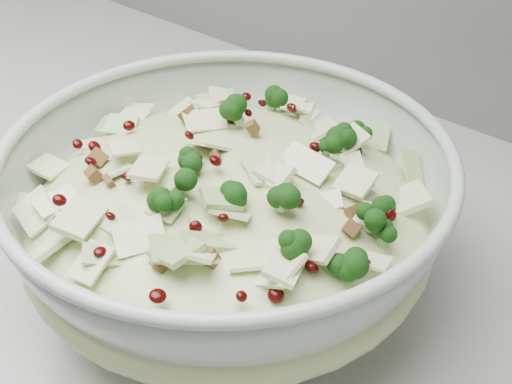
% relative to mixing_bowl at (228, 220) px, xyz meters
% --- Properties ---
extents(mixing_bowl, '(0.38, 0.38, 0.14)m').
position_rel_mixing_bowl_xyz_m(mixing_bowl, '(0.00, 0.00, 0.00)').
color(mixing_bowl, '#A7B8AC').
rests_on(mixing_bowl, counter).
extents(salad, '(0.40, 0.40, 0.14)m').
position_rel_mixing_bowl_xyz_m(salad, '(-0.00, 0.00, 0.02)').
color(salad, beige).
rests_on(salad, mixing_bowl).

